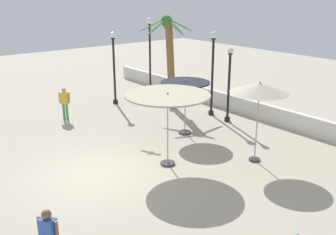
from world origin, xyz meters
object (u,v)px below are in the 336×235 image
object	(u,v)px
patio_umbrella_2	(260,89)
guest_1	(65,101)
lamp_post_1	(229,83)
lamp_post_3	(213,67)
lamp_post_0	(114,63)
palm_tree_1	(169,52)
patio_umbrella_1	(185,87)
lamp_post_2	(150,47)
patio_umbrella_0	(168,98)
guest_2	(49,235)

from	to	relation	value
patio_umbrella_2	guest_1	world-z (taller)	patio_umbrella_2
lamp_post_1	lamp_post_3	distance (m)	1.37
guest_1	lamp_post_0	bearing A→B (deg)	105.71
lamp_post_0	guest_1	distance (m)	3.79
palm_tree_1	guest_1	distance (m)	5.93
patio_umbrella_1	lamp_post_0	distance (m)	6.07
lamp_post_0	lamp_post_2	world-z (taller)	lamp_post_2
lamp_post_2	lamp_post_0	bearing A→B (deg)	-71.69
patio_umbrella_0	lamp_post_2	distance (m)	10.98
lamp_post_2	guest_2	xyz separation A→B (m)	(12.18, -11.64, -1.75)
patio_umbrella_1	lamp_post_2	xyz separation A→B (m)	(-7.12, 3.29, 0.62)
palm_tree_1	lamp_post_2	world-z (taller)	palm_tree_1
palm_tree_1	lamp_post_3	bearing A→B (deg)	17.12
palm_tree_1	lamp_post_1	bearing A→B (deg)	9.73
lamp_post_3	guest_1	distance (m)	7.42
patio_umbrella_2	lamp_post_0	size ratio (longest dim) A/B	0.77
patio_umbrella_1	lamp_post_3	size ratio (longest dim) A/B	0.59
patio_umbrella_2	patio_umbrella_0	bearing A→B (deg)	-122.43
lamp_post_0	lamp_post_1	size ratio (longest dim) A/B	1.11
patio_umbrella_2	lamp_post_3	distance (m)	5.80
patio_umbrella_2	lamp_post_2	size ratio (longest dim) A/B	0.68
guest_1	patio_umbrella_1	bearing A→B (deg)	32.98
patio_umbrella_0	lamp_post_2	size ratio (longest dim) A/B	0.67
guest_1	patio_umbrella_2	bearing A→B (deg)	20.94
patio_umbrella_0	lamp_post_1	world-z (taller)	lamp_post_1
lamp_post_0	patio_umbrella_2	bearing A→B (deg)	0.09
lamp_post_3	lamp_post_2	bearing A→B (deg)	175.60
palm_tree_1	lamp_post_1	distance (m)	3.92
lamp_post_2	lamp_post_3	xyz separation A→B (m)	(5.88, -0.45, -0.25)
lamp_post_1	lamp_post_2	xyz separation A→B (m)	(-7.13, 0.58, 0.81)
lamp_post_3	guest_2	xyz separation A→B (m)	(6.30, -11.19, -1.50)
guest_1	guest_2	distance (m)	11.35
lamp_post_0	guest_2	xyz separation A→B (m)	(11.13, -8.46, -1.32)
patio_umbrella_2	guest_2	distance (m)	8.74
patio_umbrella_0	patio_umbrella_1	xyz separation A→B (m)	(-2.11, 2.65, -0.41)
palm_tree_1	lamp_post_3	distance (m)	2.64
palm_tree_1	guest_2	world-z (taller)	palm_tree_1
patio_umbrella_1	guest_1	world-z (taller)	patio_umbrella_1
patio_umbrella_1	lamp_post_0	bearing A→B (deg)	179.01
patio_umbrella_1	palm_tree_1	xyz separation A→B (m)	(-3.72, 2.08, 0.89)
lamp_post_3	guest_1	bearing A→B (deg)	-122.12
lamp_post_0	lamp_post_3	world-z (taller)	lamp_post_3
patio_umbrella_1	lamp_post_3	world-z (taller)	lamp_post_3
patio_umbrella_2	patio_umbrella_1	bearing A→B (deg)	-178.20
patio_umbrella_0	lamp_post_0	bearing A→B (deg)	161.39
patio_umbrella_2	lamp_post_0	bearing A→B (deg)	-179.91
lamp_post_0	lamp_post_2	bearing A→B (deg)	108.31
patio_umbrella_0	patio_umbrella_2	world-z (taller)	patio_umbrella_2
patio_umbrella_1	lamp_post_2	distance (m)	7.87
patio_umbrella_0	lamp_post_1	size ratio (longest dim) A/B	0.84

